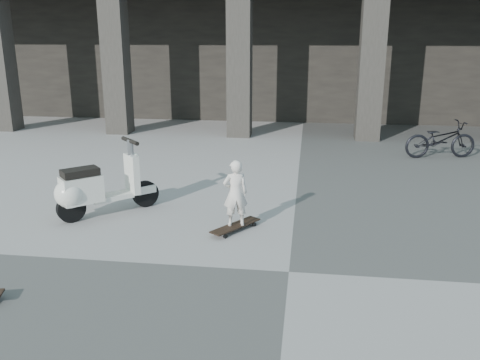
# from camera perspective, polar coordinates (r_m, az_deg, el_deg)

# --- Properties ---
(ground) EXTENTS (90.00, 90.00, 0.00)m
(ground) POSITION_cam_1_polar(r_m,az_deg,el_deg) (6.45, 5.52, -10.23)
(ground) COLOR #4A4A48
(ground) RESTS_ON ground
(colonnade) EXTENTS (28.00, 8.82, 6.00)m
(colonnade) POSITION_cam_1_polar(r_m,az_deg,el_deg) (19.54, 7.57, 16.59)
(colonnade) COLOR black
(colonnade) RESTS_ON ground
(longboard) EXTENTS (0.69, 0.87, 0.09)m
(longboard) POSITION_cam_1_polar(r_m,az_deg,el_deg) (7.64, -0.51, -5.21)
(longboard) COLOR black
(longboard) RESTS_ON ground
(child) EXTENTS (0.42, 0.33, 1.00)m
(child) POSITION_cam_1_polar(r_m,az_deg,el_deg) (7.47, -0.52, -1.49)
(child) COLOR silver
(child) RESTS_ON longboard
(scooter) EXTENTS (1.36, 1.30, 1.20)m
(scooter) POSITION_cam_1_polar(r_m,az_deg,el_deg) (8.39, -16.41, -1.00)
(scooter) COLOR black
(scooter) RESTS_ON ground
(bicycle) EXTENTS (1.76, 0.90, 0.88)m
(bicycle) POSITION_cam_1_polar(r_m,az_deg,el_deg) (12.91, 21.58, 4.26)
(bicycle) COLOR black
(bicycle) RESTS_ON ground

